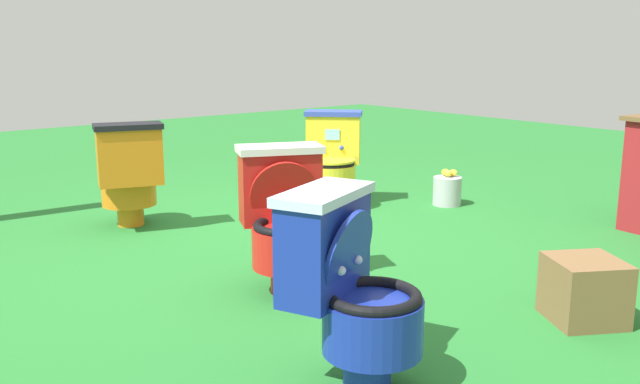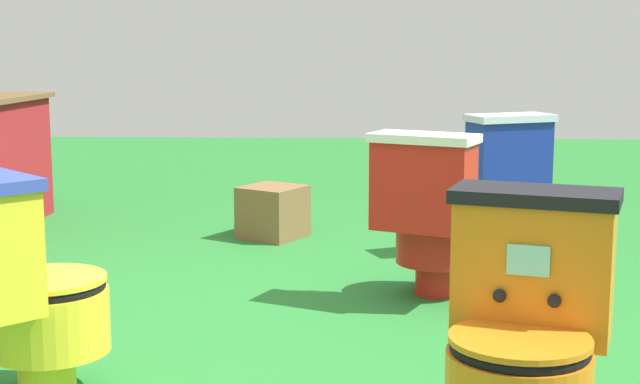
{
  "view_description": "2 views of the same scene",
  "coord_description": "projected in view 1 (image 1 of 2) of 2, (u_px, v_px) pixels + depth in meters",
  "views": [
    {
      "loc": [
        3.35,
        -2.51,
        1.25
      ],
      "look_at": [
        0.21,
        0.05,
        0.36
      ],
      "focal_mm": 38.82,
      "sensor_mm": 36.0,
      "label": 1
    },
    {
      "loc": [
        -3.41,
        -0.18,
        1.13
      ],
      "look_at": [
        0.32,
        -0.03,
        0.51
      ],
      "focal_mm": 53.39,
      "sensor_mm": 36.0,
      "label": 2
    }
  ],
  "objects": [
    {
      "name": "ground",
      "position": [
        294.0,
        244.0,
        4.35
      ],
      "size": [
        14.0,
        14.0,
        0.0
      ],
      "primitive_type": "plane",
      "color": "#26752D"
    },
    {
      "name": "toilet_orange",
      "position": [
        129.0,
        174.0,
        4.66
      ],
      "size": [
        0.59,
        0.54,
        0.73
      ],
      "rotation": [
        0.0,
        0.0,
        1.25
      ],
      "color": "orange",
      "rests_on": "ground"
    },
    {
      "name": "toilet_blue",
      "position": [
        350.0,
        287.0,
        2.52
      ],
      "size": [
        0.61,
        0.56,
        0.73
      ],
      "rotation": [
        0.0,
        0.0,
        5.11
      ],
      "color": "#192D9E",
      "rests_on": "ground"
    },
    {
      "name": "toilet_yellow",
      "position": [
        332.0,
        159.0,
        5.27
      ],
      "size": [
        0.63,
        0.63,
        0.73
      ],
      "rotation": [
        0.0,
        0.0,
        3.93
      ],
      "color": "yellow",
      "rests_on": "ground"
    },
    {
      "name": "toilet_red",
      "position": [
        285.0,
        217.0,
        3.52
      ],
      "size": [
        0.61,
        0.57,
        0.73
      ],
      "rotation": [
        0.0,
        0.0,
        4.29
      ],
      "color": "red",
      "rests_on": "ground"
    },
    {
      "name": "small_crate",
      "position": [
        584.0,
        290.0,
        3.13
      ],
      "size": [
        0.43,
        0.42,
        0.29
      ],
      "primitive_type": "cube",
      "rotation": [
        0.0,
        0.0,
        1.04
      ],
      "color": "brown",
      "rests_on": "ground"
    },
    {
      "name": "lemon_bucket",
      "position": [
        447.0,
        190.0,
        5.37
      ],
      "size": [
        0.22,
        0.22,
        0.28
      ],
      "color": "#B7B7BF",
      "rests_on": "ground"
    }
  ]
}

